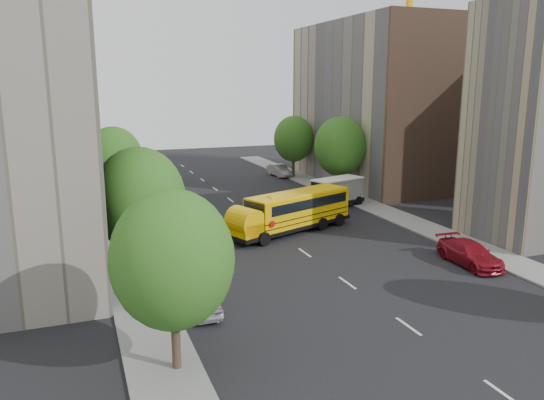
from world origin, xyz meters
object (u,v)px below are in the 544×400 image
street_tree_4 (340,147)px  parked_car_1 (150,221)px  street_tree_0 (173,260)px  parked_car_0 (201,300)px  street_tree_5 (294,139)px  safari_truck (334,192)px  parked_car_2 (136,194)px  parked_car_5 (279,170)px  street_tree_2 (114,160)px  parked_car_3 (470,253)px  street_tree_1 (140,200)px  school_bus (290,210)px

street_tree_4 → parked_car_1: bearing=-162.4°
street_tree_0 → street_tree_4: 35.61m
parked_car_0 → street_tree_5: bearing=-119.7°
safari_truck → parked_car_0: safari_truck is taller
parked_car_2 → parked_car_5: parked_car_2 is taller
street_tree_5 → safari_truck: 17.09m
street_tree_2 → parked_car_1: street_tree_2 is taller
street_tree_4 → parked_car_3: (-2.20, -21.90, -4.34)m
street_tree_2 → parked_car_0: street_tree_2 is taller
parked_car_2 → street_tree_4: bearing=168.8°
street_tree_4 → safari_truck: 6.49m
street_tree_0 → street_tree_1: size_ratio=0.94×
street_tree_0 → parked_car_5: street_tree_0 is taller
safari_truck → street_tree_5: bearing=61.1°
street_tree_1 → street_tree_2: 18.00m
street_tree_5 → parked_car_3: 34.20m
street_tree_0 → school_bus: 21.06m
safari_truck → parked_car_1: safari_truck is taller
safari_truck → parked_car_2: (-16.88, 9.27, -0.68)m
parked_car_3 → parked_car_2: bearing=126.6°
street_tree_0 → parked_car_5: 46.22m
street_tree_4 → school_bus: 15.18m
parked_car_2 → street_tree_2: bearing=67.5°
safari_truck → parked_car_3: size_ratio=1.32×
parked_car_2 → parked_car_0: bearing=92.3°
street_tree_2 → parked_car_5: bearing=32.6°
street_tree_2 → parked_car_2: street_tree_2 is taller
street_tree_0 → school_bus: bearing=54.8°
parked_car_0 → parked_car_2: (0.00, 27.70, 0.10)m
street_tree_5 → parked_car_5: (-1.40, 1.19, -3.96)m
street_tree_1 → parked_car_3: street_tree_1 is taller
parked_car_2 → parked_car_3: size_ratio=1.06×
street_tree_2 → parked_car_0: (2.20, -22.95, -4.18)m
street_tree_1 → street_tree_4: 28.43m
street_tree_0 → school_bus: (12.02, 17.05, -2.88)m
school_bus → parked_car_1: size_ratio=2.62×
parked_car_5 → parked_car_2: bearing=-159.8°
street_tree_4 → safari_truck: size_ratio=1.21×
school_bus → parked_car_1: school_bus is taller
parked_car_5 → street_tree_4: bearing=-88.4°
street_tree_2 → parked_car_2: bearing=65.2°
street_tree_0 → parked_car_3: size_ratio=1.46×
school_bus → parked_car_2: school_bus is taller
parked_car_0 → parked_car_1: (-0.22, 16.61, 0.06)m
street_tree_2 → school_bus: (12.02, -10.95, -3.07)m
street_tree_1 → safari_truck: 23.63m
street_tree_1 → street_tree_2: bearing=90.0°
street_tree_4 → school_bus: size_ratio=0.72×
street_tree_4 → parked_car_5: bearing=96.1°
parked_car_0 → parked_car_5: 40.56m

